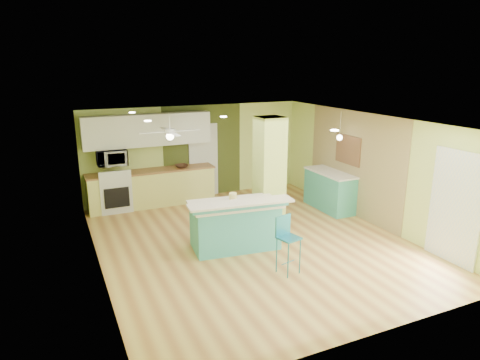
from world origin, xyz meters
name	(u,v)px	position (x,y,z in m)	size (l,w,h in m)	color
floor	(252,242)	(0.00, 0.00, -0.01)	(6.00, 7.00, 0.01)	#A46C39
ceiling	(253,121)	(0.00, 0.00, 2.50)	(6.00, 7.00, 0.01)	white
wall_back	(196,152)	(0.00, 3.50, 1.25)	(6.00, 0.01, 2.50)	#CEE279
wall_front	(373,253)	(0.00, -3.50, 1.25)	(6.00, 0.01, 2.50)	#CEE279
wall_left	(95,204)	(-3.00, 0.00, 1.25)	(0.01, 7.00, 2.50)	#CEE279
wall_right	(371,169)	(3.00, 0.00, 1.25)	(0.01, 7.00, 2.50)	#CEE279
wood_panel	(353,164)	(2.99, 0.60, 1.25)	(0.02, 3.40, 2.50)	#8C7850
olive_accent	(203,151)	(0.20, 3.49, 1.25)	(2.20, 0.02, 2.50)	#414B1E
interior_door	(203,160)	(0.20, 3.46, 1.00)	(0.82, 0.05, 2.00)	silver
french_door	(455,208)	(2.97, -2.30, 1.05)	(0.04, 1.08, 2.10)	white
column	(269,175)	(0.65, 0.50, 1.25)	(0.55, 0.55, 2.50)	#B1C45B
kitchen_run	(152,188)	(-1.30, 3.20, 0.47)	(3.25, 0.63, 0.94)	#E2E176
stove	(115,193)	(-2.25, 3.19, 0.46)	(0.76, 0.66, 1.08)	silver
upper_cabinets	(148,130)	(-1.30, 3.32, 1.95)	(3.20, 0.34, 0.80)	white
microwave	(112,158)	(-2.25, 3.20, 1.35)	(0.70, 0.48, 0.39)	white
ceiling_fan	(170,132)	(-1.10, 2.00, 2.08)	(1.41, 1.41, 0.61)	white
pendant_lamp	(340,137)	(2.65, 0.75, 1.88)	(0.14, 0.14, 0.69)	silver
wall_decor	(348,150)	(2.96, 0.80, 1.55)	(0.03, 0.90, 0.70)	brown
peninsula	(235,224)	(-0.42, -0.09, 0.50)	(2.04, 1.27, 1.07)	teal
bar_stool	(286,235)	(-0.03, -1.40, 0.69)	(0.41, 0.41, 1.03)	#1E6F89
side_counter	(330,190)	(2.70, 1.07, 0.49)	(0.64, 1.50, 0.97)	teal
fruit_bowl	(182,166)	(-0.52, 3.13, 0.98)	(0.33, 0.33, 0.08)	#3B2318
canister	(233,197)	(-0.39, 0.09, 1.01)	(0.15, 0.15, 0.15)	yellow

